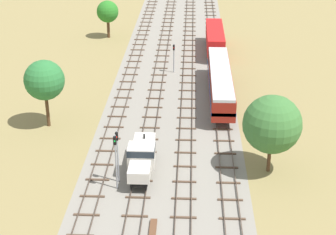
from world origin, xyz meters
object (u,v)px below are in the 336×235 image
Objects in this scene: shunter_loco_left_nearest at (142,156)px; signal_post_mid at (174,54)px; signal_post_nearest at (116,156)px; signal_post_near at (117,150)px; diesel_railcar_centre_near at (220,81)px; freight_boxcar_centre_mid at (215,37)px.

signal_post_mid reaches higher than shunter_loco_left_nearest.
signal_post_nearest reaches higher than signal_post_mid.
shunter_loco_left_nearest is 1.43× the size of signal_post_nearest.
signal_post_near is at bearing 90.00° from signal_post_nearest.
signal_post_mid reaches higher than diesel_railcar_centre_near.
signal_post_near reaches higher than shunter_loco_left_nearest.
shunter_loco_left_nearest is 4.17m from signal_post_nearest.
signal_post_near is at bearing -97.92° from signal_post_mid.
diesel_railcar_centre_near is at bearing -56.35° from signal_post_mid.
signal_post_nearest is (-10.99, -43.43, 1.26)m from freight_boxcar_centre_mid.
diesel_railcar_centre_near is 4.53× the size of signal_post_mid.
shunter_loco_left_nearest is at bearing -102.30° from freight_boxcar_centre_mid.
signal_post_mid is (-6.59, 9.90, 0.32)m from diesel_railcar_centre_near.
freight_boxcar_centre_mid is 2.46× the size of signal_post_near.
shunter_loco_left_nearest is 0.41× the size of diesel_railcar_centre_near.
diesel_railcar_centre_near is (8.79, 19.83, 0.59)m from shunter_loco_left_nearest.
freight_boxcar_centre_mid is at bearing 75.40° from signal_post_near.
signal_post_nearest reaches higher than shunter_loco_left_nearest.
shunter_loco_left_nearest is 1.87× the size of signal_post_mid.
signal_post_nearest reaches higher than diesel_railcar_centre_near.
shunter_loco_left_nearest is 1.49× the size of signal_post_near.
freight_boxcar_centre_mid is (0.01, 20.50, -0.15)m from diesel_railcar_centre_near.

